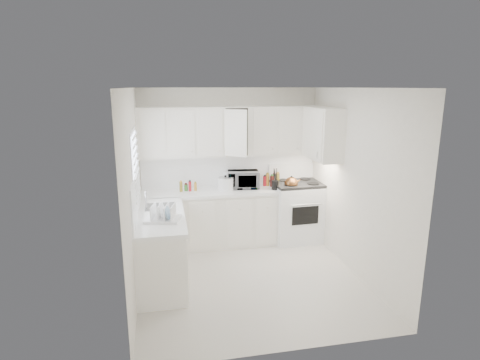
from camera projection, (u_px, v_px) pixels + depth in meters
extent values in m
plane|color=silver|center=(250.00, 278.00, 5.48)|extent=(3.20, 3.20, 0.00)
plane|color=white|center=(251.00, 88.00, 4.88)|extent=(3.20, 3.20, 0.00)
plane|color=white|center=(230.00, 165.00, 6.71)|extent=(3.00, 0.00, 3.00)
plane|color=white|center=(288.00, 231.00, 3.66)|extent=(3.00, 0.00, 3.00)
plane|color=white|center=(134.00, 194.00, 4.90)|extent=(0.00, 3.20, 3.20)
plane|color=white|center=(355.00, 183.00, 5.47)|extent=(0.00, 3.20, 3.20)
cube|color=white|center=(210.00, 192.00, 6.42)|extent=(2.24, 0.64, 0.05)
cube|color=white|center=(160.00, 216.00, 5.23)|extent=(0.64, 1.62, 0.05)
cube|color=white|center=(230.00, 170.00, 6.71)|extent=(2.98, 0.02, 0.55)
cube|color=white|center=(136.00, 196.00, 5.11)|extent=(0.02, 1.60, 0.55)
imported|color=gray|center=(243.00, 178.00, 6.56)|extent=(0.55, 0.35, 0.35)
cylinder|color=white|center=(227.00, 179.00, 6.63)|extent=(0.12, 0.12, 0.27)
cylinder|color=olive|center=(181.00, 186.00, 6.44)|extent=(0.06, 0.06, 0.13)
cylinder|color=#337A28|center=(186.00, 187.00, 6.37)|extent=(0.06, 0.06, 0.13)
cylinder|color=red|center=(190.00, 186.00, 6.47)|extent=(0.06, 0.06, 0.13)
cylinder|color=gold|center=(195.00, 187.00, 6.40)|extent=(0.06, 0.06, 0.13)
cylinder|color=red|center=(264.00, 180.00, 6.74)|extent=(0.06, 0.06, 0.19)
cylinder|color=gold|center=(268.00, 181.00, 6.70)|extent=(0.06, 0.06, 0.19)
cylinder|color=#4D1816|center=(270.00, 180.00, 6.76)|extent=(0.06, 0.06, 0.19)
cylinder|color=black|center=(274.00, 180.00, 6.72)|extent=(0.06, 0.06, 0.19)
cylinder|color=olive|center=(277.00, 179.00, 6.78)|extent=(0.06, 0.06, 0.19)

